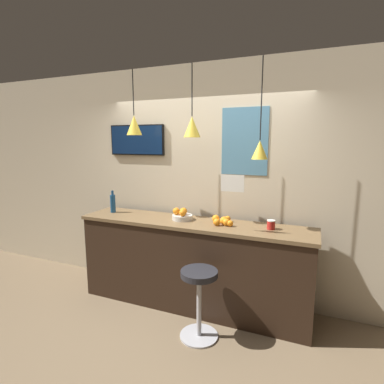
{
  "coord_description": "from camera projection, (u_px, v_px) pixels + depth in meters",
  "views": [
    {
      "loc": [
        1.29,
        -2.41,
        1.97
      ],
      "look_at": [
        0.0,
        0.71,
        1.4
      ],
      "focal_mm": 28.0,
      "sensor_mm": 36.0,
      "label": 1
    }
  ],
  "objects": [
    {
      "name": "wall_poster",
      "position": [
        245.0,
        141.0,
        3.47
      ],
      "size": [
        0.54,
        0.01,
        0.78
      ],
      "color": "teal"
    },
    {
      "name": "pendant_lamp_middle",
      "position": [
        192.0,
        127.0,
        3.3
      ],
      "size": [
        0.19,
        0.19,
        0.79
      ],
      "color": "black"
    },
    {
      "name": "bar_stool",
      "position": [
        199.0,
        292.0,
        2.98
      ],
      "size": [
        0.39,
        0.39,
        0.71
      ],
      "color": "#B7B7BC",
      "rests_on": "ground_plane"
    },
    {
      "name": "back_wall",
      "position": [
        204.0,
        183.0,
        3.78
      ],
      "size": [
        8.0,
        0.06,
        2.9
      ],
      "color": "beige",
      "rests_on": "ground_plane"
    },
    {
      "name": "hanging_menu_board",
      "position": [
        232.0,
        183.0,
        3.01
      ],
      "size": [
        0.24,
        0.01,
        0.17
      ],
      "color": "white"
    },
    {
      "name": "spread_jar",
      "position": [
        271.0,
        225.0,
        3.17
      ],
      "size": [
        0.09,
        0.09,
        0.1
      ],
      "color": "red",
      "rests_on": "service_counter"
    },
    {
      "name": "juice_bottle",
      "position": [
        113.0,
        203.0,
        3.93
      ],
      "size": [
        0.07,
        0.07,
        0.29
      ],
      "color": "navy",
      "rests_on": "service_counter"
    },
    {
      "name": "mounted_tv",
      "position": [
        137.0,
        140.0,
        4.0
      ],
      "size": [
        0.81,
        0.04,
        0.4
      ],
      "color": "black"
    },
    {
      "name": "fruit_bowl",
      "position": [
        182.0,
        215.0,
        3.56
      ],
      "size": [
        0.24,
        0.24,
        0.15
      ],
      "color": "beige",
      "rests_on": "service_counter"
    },
    {
      "name": "ground_plane",
      "position": [
        165.0,
        340.0,
        3.01
      ],
      "size": [
        14.0,
        14.0,
        0.0
      ],
      "primitive_type": "plane",
      "color": "#756047"
    },
    {
      "name": "orange_pile",
      "position": [
        223.0,
        221.0,
        3.37
      ],
      "size": [
        0.28,
        0.27,
        0.09
      ],
      "color": "orange",
      "rests_on": "service_counter"
    },
    {
      "name": "pendant_lamp_right",
      "position": [
        260.0,
        149.0,
        3.06
      ],
      "size": [
        0.17,
        0.17,
        1.01
      ],
      "color": "black"
    },
    {
      "name": "pendant_lamp_left",
      "position": [
        134.0,
        125.0,
        3.58
      ],
      "size": [
        0.18,
        0.18,
        0.76
      ],
      "color": "black"
    },
    {
      "name": "service_counter",
      "position": [
        192.0,
        264.0,
        3.57
      ],
      "size": [
        2.77,
        0.58,
        1.05
      ],
      "color": "black",
      "rests_on": "ground_plane"
    }
  ]
}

